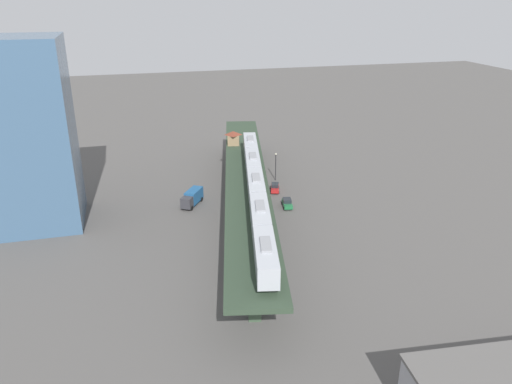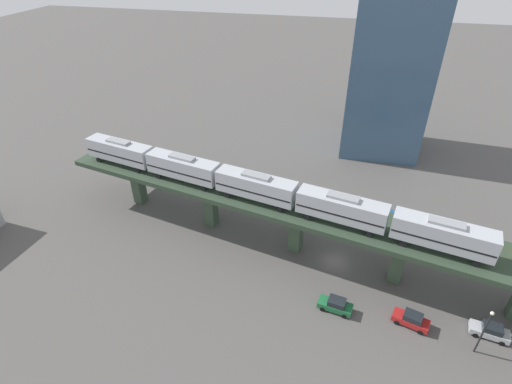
# 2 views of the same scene
# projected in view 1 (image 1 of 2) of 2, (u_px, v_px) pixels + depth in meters

# --- Properties ---
(ground_plane) EXTENTS (400.00, 400.00, 0.00)m
(ground_plane) POSITION_uv_depth(u_px,v_px,m) (246.00, 213.00, 104.87)
(ground_plane) COLOR #514F4C
(elevated_viaduct) EXTENTS (27.44, 91.72, 8.23)m
(elevated_viaduct) POSITION_uv_depth(u_px,v_px,m) (246.00, 181.00, 102.40)
(elevated_viaduct) COLOR #2C3D2C
(elevated_viaduct) RESTS_ON ground
(subway_train) EXTENTS (15.78, 61.61, 4.45)m
(subway_train) POSITION_uv_depth(u_px,v_px,m) (256.00, 187.00, 89.28)
(subway_train) COLOR #ADB2BA
(subway_train) RESTS_ON elevated_viaduct
(signal_hut) EXTENTS (3.82, 3.82, 3.40)m
(signal_hut) POSITION_uv_depth(u_px,v_px,m) (233.00, 138.00, 121.83)
(signal_hut) COLOR #8C7251
(signal_hut) RESTS_ON elevated_viaduct
(street_car_silver) EXTENTS (2.54, 4.65, 1.89)m
(street_car_silver) POSITION_uv_depth(u_px,v_px,m) (262.00, 175.00, 123.79)
(street_car_silver) COLOR #B7BABF
(street_car_silver) RESTS_ON ground
(street_car_green) EXTENTS (2.53, 4.64, 1.89)m
(street_car_green) POSITION_uv_depth(u_px,v_px,m) (287.00, 203.00, 107.27)
(street_car_green) COLOR #1E6638
(street_car_green) RESTS_ON ground
(street_car_red) EXTENTS (3.03, 4.74, 1.89)m
(street_car_red) POSITION_uv_depth(u_px,v_px,m) (275.00, 188.00, 115.70)
(street_car_red) COLOR #AD1E1E
(street_car_red) RESTS_ON ground
(delivery_truck) EXTENTS (5.76, 7.28, 3.20)m
(delivery_truck) POSITION_uv_depth(u_px,v_px,m) (192.00, 197.00, 108.01)
(delivery_truck) COLOR #333338
(delivery_truck) RESTS_ON ground
(street_lamp) EXTENTS (0.44, 0.44, 6.94)m
(street_lamp) POSITION_uv_depth(u_px,v_px,m) (276.00, 164.00, 121.37)
(street_lamp) COLOR black
(street_lamp) RESTS_ON ground
(office_tower) EXTENTS (16.00, 16.00, 36.00)m
(office_tower) POSITION_uv_depth(u_px,v_px,m) (29.00, 135.00, 94.03)
(office_tower) COLOR #3D5B7A
(office_tower) RESTS_ON ground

